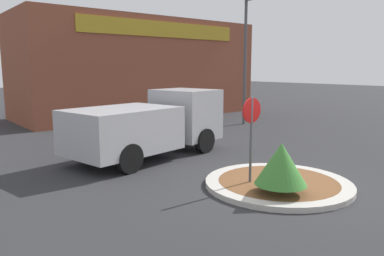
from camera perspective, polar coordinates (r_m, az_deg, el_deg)
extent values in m
plane|color=#2D2D30|center=(10.31, 12.94, -8.63)|extent=(120.00, 120.00, 0.00)
cylinder|color=#BCB7AD|center=(10.29, 12.95, -8.26)|extent=(3.85, 3.85, 0.14)
cylinder|color=brown|center=(10.29, 12.95, -8.25)|extent=(3.16, 3.16, 0.14)
cylinder|color=#4C4C51|center=(9.81, 8.96, -2.24)|extent=(0.07, 0.07, 2.37)
cylinder|color=#B71414|center=(9.68, 9.08, 2.67)|extent=(0.65, 0.03, 0.65)
cylinder|color=brown|center=(9.29, 13.27, -8.98)|extent=(0.08, 0.08, 0.22)
cone|color=#3D7F33|center=(9.12, 13.41, -5.32)|extent=(1.24, 1.24, 1.00)
cube|color=#B2B2B7|center=(14.49, -0.99, 2.16)|extent=(2.26, 2.57, 1.88)
cube|color=#B2B2B7|center=(12.37, -10.61, -0.28)|extent=(3.88, 3.00, 1.41)
cube|color=black|center=(14.95, 0.65, 3.65)|extent=(0.43, 1.98, 0.66)
cylinder|color=black|center=(15.24, -4.50, -0.93)|extent=(0.94, 0.43, 0.91)
cylinder|color=black|center=(13.81, 1.94, -1.95)|extent=(0.94, 0.43, 0.91)
cylinder|color=black|center=(12.98, -15.76, -3.00)|extent=(0.94, 0.43, 0.91)
cylinder|color=black|center=(11.27, -9.52, -4.59)|extent=(0.94, 0.43, 0.91)
cube|color=brown|center=(25.43, -8.17, 9.00)|extent=(15.36, 6.00, 6.18)
cube|color=#B28E23|center=(22.98, -4.35, 14.76)|extent=(10.76, 0.08, 0.90)
cylinder|color=#4C4C51|center=(21.00, 8.07, 9.66)|extent=(0.16, 0.16, 6.67)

